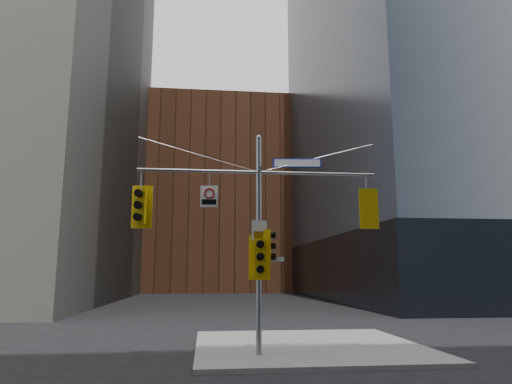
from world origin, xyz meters
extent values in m
plane|color=black|center=(0.00, 0.00, 0.00)|extent=(160.00, 160.00, 0.00)
cube|color=gray|center=(2.00, 4.00, 0.07)|extent=(8.00, 8.00, 0.15)
cube|color=black|center=(28.00, 32.00, 3.00)|extent=(36.40, 36.40, 6.00)
cube|color=brown|center=(0.00, 58.00, 14.00)|extent=(26.00, 20.00, 28.00)
cylinder|color=gray|center=(0.00, 2.00, 3.60)|extent=(0.18, 0.18, 7.20)
sphere|color=gray|center=(0.00, 2.00, 7.20)|extent=(0.20, 0.20, 0.20)
cylinder|color=gray|center=(-2.00, 2.00, 6.00)|extent=(4.00, 0.11, 0.11)
cylinder|color=gray|center=(2.00, 2.00, 6.00)|extent=(4.00, 0.11, 0.11)
cylinder|color=gray|center=(0.00, 1.65, 6.00)|extent=(0.10, 0.70, 0.10)
cylinder|color=gray|center=(-2.00, 2.00, 6.55)|extent=(4.00, 0.02, 1.12)
cylinder|color=gray|center=(2.00, 2.00, 6.55)|extent=(4.00, 0.02, 1.12)
cube|color=#E3B60B|center=(-3.85, 2.00, 4.80)|extent=(0.41, 0.32, 1.14)
cube|color=#E3B60B|center=(-3.81, 2.19, 4.80)|extent=(0.67, 0.16, 1.41)
cylinder|color=black|center=(-3.88, 1.79, 5.18)|extent=(0.27, 0.21, 0.24)
cylinder|color=black|center=(-3.87, 1.87, 5.18)|extent=(0.21, 0.06, 0.21)
cylinder|color=black|center=(-3.88, 1.79, 4.80)|extent=(0.27, 0.21, 0.24)
cylinder|color=black|center=(-3.87, 1.87, 4.80)|extent=(0.21, 0.06, 0.21)
cylinder|color=black|center=(-3.88, 1.79, 4.42)|extent=(0.27, 0.21, 0.24)
cylinder|color=#0CE559|center=(-3.87, 1.87, 4.42)|extent=(0.21, 0.06, 0.21)
cube|color=#E3B60B|center=(3.70, 2.00, 4.80)|extent=(0.36, 0.26, 1.10)
cube|color=#E3B60B|center=(3.70, 1.81, 4.80)|extent=(0.65, 0.06, 1.36)
cylinder|color=black|center=(3.71, 2.21, 5.17)|extent=(0.23, 0.17, 0.23)
cylinder|color=black|center=(3.71, 2.13, 5.17)|extent=(0.20, 0.03, 0.20)
cylinder|color=black|center=(3.71, 2.21, 4.80)|extent=(0.23, 0.17, 0.23)
cylinder|color=black|center=(3.71, 2.13, 4.80)|extent=(0.20, 0.03, 0.20)
cylinder|color=black|center=(3.71, 2.21, 4.43)|extent=(0.23, 0.17, 0.23)
cylinder|color=black|center=(3.71, 2.13, 4.43)|extent=(0.20, 0.03, 0.20)
cube|color=#E3B60B|center=(0.28, 2.00, 3.55)|extent=(0.30, 0.38, 1.04)
cylinder|color=black|center=(0.47, 1.96, 3.89)|extent=(0.20, 0.24, 0.22)
cylinder|color=black|center=(0.40, 1.98, 3.89)|extent=(0.06, 0.19, 0.19)
cylinder|color=black|center=(0.47, 1.96, 3.55)|extent=(0.20, 0.24, 0.22)
cylinder|color=black|center=(0.40, 1.98, 3.55)|extent=(0.06, 0.19, 0.19)
cylinder|color=black|center=(0.47, 1.96, 3.20)|extent=(0.20, 0.24, 0.22)
cylinder|color=black|center=(0.40, 1.98, 3.20)|extent=(0.06, 0.19, 0.19)
cube|color=#E3B60B|center=(0.00, 1.72, 3.18)|extent=(0.39, 0.29, 1.17)
cube|color=#E3B60B|center=(0.01, 1.92, 3.18)|extent=(0.69, 0.08, 1.45)
cylinder|color=black|center=(-0.01, 1.50, 3.57)|extent=(0.25, 0.19, 0.25)
cylinder|color=black|center=(-0.01, 1.59, 3.57)|extent=(0.21, 0.03, 0.21)
cylinder|color=black|center=(-0.01, 1.50, 3.18)|extent=(0.25, 0.19, 0.25)
cylinder|color=black|center=(-0.01, 1.59, 3.18)|extent=(0.21, 0.03, 0.21)
cylinder|color=black|center=(-0.01, 1.50, 2.79)|extent=(0.25, 0.19, 0.25)
cylinder|color=black|center=(-0.01, 1.59, 2.79)|extent=(0.21, 0.03, 0.21)
cube|color=#11219D|center=(1.31, 2.00, 6.35)|extent=(1.65, 0.17, 0.32)
cube|color=silver|center=(1.31, 1.98, 6.35)|extent=(1.55, 0.14, 0.25)
cube|color=silver|center=(-1.64, 1.98, 5.15)|extent=(0.57, 0.10, 0.71)
torus|color=#B20A0A|center=(-1.64, 1.96, 5.24)|extent=(0.35, 0.09, 0.35)
cube|color=black|center=(-1.64, 1.96, 4.96)|extent=(0.47, 0.07, 0.17)
cube|color=silver|center=(0.00, 1.88, 4.04)|extent=(0.50, 0.03, 0.65)
cube|color=#D88C00|center=(0.00, 1.86, 3.86)|extent=(0.36, 0.01, 0.29)
cube|color=silver|center=(0.45, 2.00, 3.11)|extent=(0.76, 0.07, 0.15)
cube|color=#145926|center=(0.00, 2.45, 2.94)|extent=(0.08, 0.78, 0.16)
camera|label=1|loc=(-1.71, -12.83, 2.69)|focal=32.00mm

